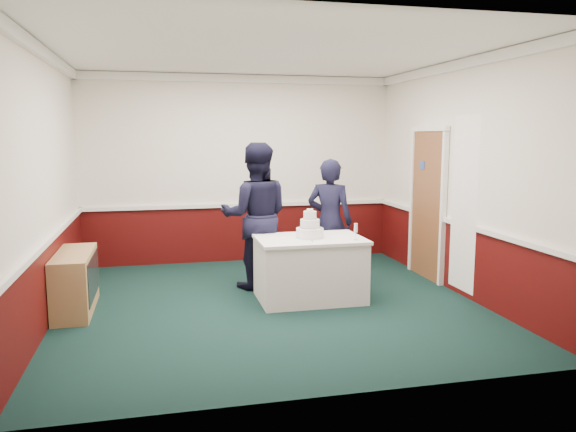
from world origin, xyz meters
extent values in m
plane|color=black|center=(0.00, 0.00, 0.00)|extent=(5.00, 5.00, 0.00)
cube|color=silver|center=(0.00, 2.48, 1.50)|extent=(5.00, 0.05, 3.00)
cube|color=silver|center=(-2.48, 0.00, 1.50)|extent=(0.05, 5.00, 3.00)
cube|color=silver|center=(2.48, 0.00, 1.50)|extent=(0.05, 5.00, 3.00)
cube|color=white|center=(0.00, 0.00, 2.98)|extent=(5.00, 5.00, 0.05)
cube|color=#420908|center=(0.00, 2.48, 0.45)|extent=(5.00, 0.02, 0.90)
cube|color=white|center=(0.00, 2.47, 0.92)|extent=(4.98, 0.05, 0.06)
cube|color=white|center=(0.00, 2.46, 2.93)|extent=(5.00, 0.08, 0.12)
cube|color=#9F7138|center=(2.46, 0.80, 1.05)|extent=(0.05, 0.90, 2.10)
cube|color=#234799|center=(2.44, 0.95, 1.62)|extent=(0.01, 0.12, 0.12)
cube|color=white|center=(2.42, -0.25, 1.20)|extent=(0.02, 0.60, 2.20)
cube|color=#9F784D|center=(-2.28, 0.26, 0.35)|extent=(0.40, 1.20, 0.70)
cube|color=black|center=(-2.07, 0.26, 0.40)|extent=(0.01, 1.00, 0.50)
cube|color=white|center=(0.52, 0.10, 0.38)|extent=(1.28, 0.88, 0.76)
cube|color=white|center=(0.52, 0.10, 0.77)|extent=(1.32, 0.92, 0.04)
cylinder|color=white|center=(0.52, 0.10, 0.85)|extent=(0.34, 0.34, 0.12)
cylinder|color=silver|center=(0.52, 0.10, 0.80)|extent=(0.35, 0.35, 0.03)
cylinder|color=white|center=(0.52, 0.10, 0.97)|extent=(0.24, 0.24, 0.11)
cylinder|color=silver|center=(0.52, 0.10, 0.92)|extent=(0.25, 0.25, 0.02)
cylinder|color=white|center=(0.52, 0.10, 1.07)|extent=(0.16, 0.16, 0.10)
cylinder|color=silver|center=(0.52, 0.10, 1.03)|extent=(0.17, 0.17, 0.02)
sphere|color=#EDE5C9|center=(0.52, 0.10, 1.14)|extent=(0.03, 0.03, 0.03)
sphere|color=#EDE5C9|center=(0.55, 0.11, 1.14)|extent=(0.03, 0.03, 0.03)
sphere|color=#EDE5C9|center=(0.50, 0.12, 1.14)|extent=(0.03, 0.03, 0.03)
sphere|color=#EDE5C9|center=(0.54, 0.07, 1.14)|extent=(0.03, 0.03, 0.03)
sphere|color=#EDE5C9|center=(0.50, 0.08, 1.14)|extent=(0.03, 0.03, 0.03)
cube|color=silver|center=(0.49, -0.10, 0.79)|extent=(0.05, 0.22, 0.00)
cylinder|color=silver|center=(1.02, -0.18, 0.79)|extent=(0.05, 0.05, 0.01)
cylinder|color=silver|center=(1.02, -0.18, 0.84)|extent=(0.01, 0.01, 0.09)
cylinder|color=silver|center=(1.02, -0.18, 0.94)|extent=(0.04, 0.04, 0.11)
imported|color=black|center=(-0.03, 0.82, 0.98)|extent=(1.06, 0.88, 1.96)
imported|color=black|center=(1.00, 0.80, 0.87)|extent=(0.76, 0.69, 1.74)
camera|label=1|loc=(-1.29, -6.52, 2.06)|focal=35.00mm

